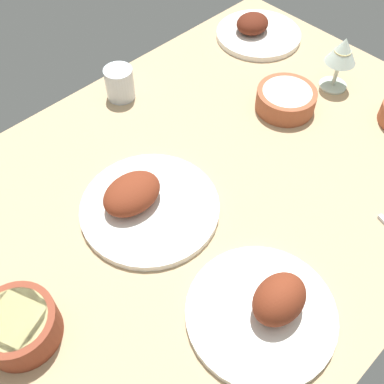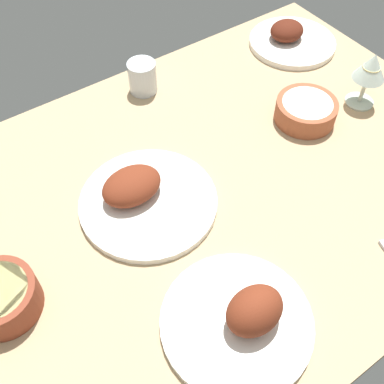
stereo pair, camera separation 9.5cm
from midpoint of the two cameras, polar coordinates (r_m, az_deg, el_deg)
dining_table at (r=98.01cm, az=-2.76°, el=-1.62°), size 140.00×90.00×4.00cm
plate_far_side at (r=139.28cm, az=5.95°, el=19.03°), size 23.98×23.98×6.46cm
plate_near_viewer at (r=94.08cm, az=-8.86°, el=-1.52°), size 28.35×28.35×7.36cm
plate_center_main at (r=81.41cm, az=5.94°, el=-14.34°), size 26.26×26.26×9.45cm
bowl_potatoes at (r=85.51cm, az=-23.74°, el=-15.09°), size 13.29×13.29×6.43cm
bowl_cream at (r=115.00cm, az=9.18°, el=11.14°), size 14.42×14.42×5.16cm
wine_glass at (r=120.00cm, az=15.84°, el=16.04°), size 7.60×7.60×14.00cm
water_tumbler at (r=118.33cm, az=-11.25°, el=12.90°), size 7.08×7.08×8.07cm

